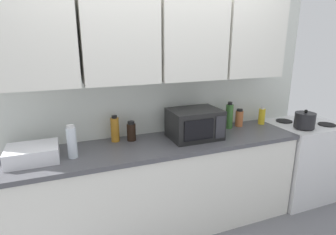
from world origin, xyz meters
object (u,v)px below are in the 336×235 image
(microwave, at_px, (195,124))
(bottle_green_oil, at_px, (229,116))
(kettle, at_px, (305,120))
(bottle_spice_jar, at_px, (239,118))
(bottle_soy_dark, at_px, (131,131))
(bottle_clear_tall, at_px, (72,142))
(stove_range, at_px, (300,160))
(bottle_yellow_mustard, at_px, (262,116))
(dish_rack, at_px, (33,154))
(bottle_amber_vinegar, at_px, (115,129))

(microwave, relative_size, bottle_green_oil, 1.68)
(kettle, distance_m, bottle_spice_jar, 0.68)
(bottle_soy_dark, height_order, bottle_clear_tall, bottle_clear_tall)
(stove_range, distance_m, bottle_green_oil, 1.09)
(kettle, distance_m, bottle_yellow_mustard, 0.43)
(microwave, bearing_deg, bottle_clear_tall, -176.81)
(kettle, xyz_separation_m, bottle_yellow_mustard, (-0.31, 0.30, -0.00))
(microwave, bearing_deg, bottle_yellow_mustard, 8.09)
(dish_rack, xyz_separation_m, bottle_yellow_mustard, (2.32, 0.14, 0.03))
(bottle_green_oil, height_order, bottle_clear_tall, bottle_green_oil)
(bottle_spice_jar, distance_m, bottle_soy_dark, 1.21)
(microwave, distance_m, bottle_green_oil, 0.50)
(bottle_amber_vinegar, relative_size, bottle_clear_tall, 0.90)
(dish_rack, xyz_separation_m, bottle_green_oil, (1.89, 0.15, 0.07))
(kettle, bearing_deg, bottle_amber_vinegar, 169.60)
(stove_range, relative_size, bottle_soy_dark, 4.89)
(microwave, xyz_separation_m, dish_rack, (-1.41, -0.01, -0.08))
(stove_range, height_order, bottle_yellow_mustard, bottle_yellow_mustard)
(bottle_clear_tall, bearing_deg, kettle, -2.75)
(bottle_green_oil, height_order, bottle_yellow_mustard, bottle_green_oil)
(bottle_soy_dark, height_order, bottle_amber_vinegar, bottle_amber_vinegar)
(stove_range, bearing_deg, dish_rack, 179.59)
(microwave, xyz_separation_m, bottle_yellow_mustard, (0.91, 0.13, -0.05))
(kettle, relative_size, bottle_soy_dark, 1.12)
(bottle_amber_vinegar, bearing_deg, bottle_green_oil, -2.20)
(kettle, bearing_deg, bottle_soy_dark, 169.84)
(bottle_amber_vinegar, bearing_deg, dish_rack, -163.85)
(microwave, relative_size, bottle_soy_dark, 2.57)
(bottle_spice_jar, bearing_deg, stove_range, -14.10)
(bottle_soy_dark, bearing_deg, bottle_yellow_mustard, -0.76)
(bottle_green_oil, bearing_deg, dish_rack, -175.44)
(dish_rack, bearing_deg, bottle_green_oil, 4.56)
(kettle, distance_m, bottle_soy_dark, 1.83)
(microwave, relative_size, bottle_clear_tall, 1.75)
(bottle_clear_tall, relative_size, bottle_yellow_mustard, 1.35)
(bottle_yellow_mustard, bearing_deg, kettle, -44.18)
(bottle_spice_jar, bearing_deg, bottle_clear_tall, -172.82)
(dish_rack, relative_size, bottle_amber_vinegar, 1.53)
(bottle_green_oil, bearing_deg, bottle_spice_jar, 8.24)
(microwave, bearing_deg, bottle_green_oil, 15.84)
(kettle, bearing_deg, microwave, 171.85)
(bottle_green_oil, relative_size, bottle_clear_tall, 1.04)
(bottle_green_oil, relative_size, bottle_amber_vinegar, 1.15)
(microwave, height_order, bottle_soy_dark, microwave)
(bottle_soy_dark, xyz_separation_m, bottle_amber_vinegar, (-0.15, 0.03, 0.03))
(bottle_spice_jar, relative_size, bottle_soy_dark, 1.02)
(bottle_yellow_mustard, bearing_deg, bottle_clear_tall, -174.61)
(dish_rack, relative_size, bottle_clear_tall, 1.39)
(dish_rack, height_order, bottle_yellow_mustard, bottle_yellow_mustard)
(dish_rack, height_order, bottle_soy_dark, bottle_soy_dark)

